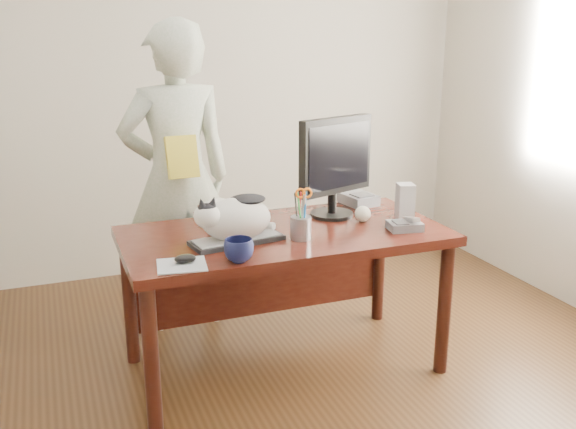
{
  "coord_description": "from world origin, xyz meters",
  "views": [
    {
      "loc": [
        -1.08,
        -2.25,
        1.73
      ],
      "look_at": [
        0.0,
        0.55,
        0.85
      ],
      "focal_mm": 40.0,
      "sensor_mm": 36.0,
      "label": 1
    }
  ],
  "objects_px": {
    "pen_cup": "(301,225)",
    "baseball": "(363,214)",
    "mouse": "(185,259)",
    "speaker": "(405,201)",
    "cat": "(234,217)",
    "book_stack": "(221,211)",
    "keyboard": "(237,240)",
    "monitor": "(335,162)",
    "coffee_mug": "(239,250)",
    "calculator": "(358,199)",
    "person": "(177,179)",
    "desk": "(279,254)",
    "phone": "(405,225)"
  },
  "relations": [
    {
      "from": "pen_cup",
      "to": "baseball",
      "type": "xyz_separation_m",
      "value": [
        0.41,
        0.15,
        -0.03
      ]
    },
    {
      "from": "mouse",
      "to": "speaker",
      "type": "bearing_deg",
      "value": 19.7
    },
    {
      "from": "mouse",
      "to": "baseball",
      "type": "height_order",
      "value": "baseball"
    },
    {
      "from": "cat",
      "to": "mouse",
      "type": "height_order",
      "value": "cat"
    },
    {
      "from": "pen_cup",
      "to": "book_stack",
      "type": "bearing_deg",
      "value": 118.18
    },
    {
      "from": "cat",
      "to": "keyboard",
      "type": "bearing_deg",
      "value": 8.36
    },
    {
      "from": "keyboard",
      "to": "monitor",
      "type": "xyz_separation_m",
      "value": [
        0.61,
        0.23,
        0.29
      ]
    },
    {
      "from": "cat",
      "to": "mouse",
      "type": "xyz_separation_m",
      "value": [
        -0.27,
        -0.18,
        -0.1
      ]
    },
    {
      "from": "coffee_mug",
      "to": "calculator",
      "type": "height_order",
      "value": "coffee_mug"
    },
    {
      "from": "keyboard",
      "to": "person",
      "type": "bearing_deg",
      "value": 88.36
    },
    {
      "from": "desk",
      "to": "speaker",
      "type": "bearing_deg",
      "value": -8.87
    },
    {
      "from": "baseball",
      "to": "calculator",
      "type": "relative_size",
      "value": 0.36
    },
    {
      "from": "keyboard",
      "to": "monitor",
      "type": "distance_m",
      "value": 0.71
    },
    {
      "from": "monitor",
      "to": "coffee_mug",
      "type": "xyz_separation_m",
      "value": [
        -0.68,
        -0.47,
        -0.25
      ]
    },
    {
      "from": "keyboard",
      "to": "book_stack",
      "type": "height_order",
      "value": "book_stack"
    },
    {
      "from": "desk",
      "to": "cat",
      "type": "height_order",
      "value": "cat"
    },
    {
      "from": "mouse",
      "to": "baseball",
      "type": "distance_m",
      "value": 1.04
    },
    {
      "from": "keyboard",
      "to": "mouse",
      "type": "distance_m",
      "value": 0.34
    },
    {
      "from": "monitor",
      "to": "speaker",
      "type": "distance_m",
      "value": 0.42
    },
    {
      "from": "coffee_mug",
      "to": "speaker",
      "type": "xyz_separation_m",
      "value": [
        1.01,
        0.31,
        0.04
      ]
    },
    {
      "from": "keyboard",
      "to": "coffee_mug",
      "type": "relative_size",
      "value": 3.55
    },
    {
      "from": "keyboard",
      "to": "mouse",
      "type": "bearing_deg",
      "value": -156.27
    },
    {
      "from": "cat",
      "to": "book_stack",
      "type": "distance_m",
      "value": 0.45
    },
    {
      "from": "keyboard",
      "to": "monitor",
      "type": "relative_size",
      "value": 0.87
    },
    {
      "from": "pen_cup",
      "to": "mouse",
      "type": "distance_m",
      "value": 0.61
    },
    {
      "from": "keyboard",
      "to": "cat",
      "type": "relative_size",
      "value": 1.07
    },
    {
      "from": "desk",
      "to": "book_stack",
      "type": "relative_size",
      "value": 5.7
    },
    {
      "from": "cat",
      "to": "phone",
      "type": "bearing_deg",
      "value": -16.73
    },
    {
      "from": "mouse",
      "to": "speaker",
      "type": "relative_size",
      "value": 0.54
    },
    {
      "from": "keyboard",
      "to": "speaker",
      "type": "xyz_separation_m",
      "value": [
        0.94,
        0.06,
        0.08
      ]
    },
    {
      "from": "mouse",
      "to": "calculator",
      "type": "relative_size",
      "value": 0.44
    },
    {
      "from": "cat",
      "to": "monitor",
      "type": "bearing_deg",
      "value": 10.66
    },
    {
      "from": "cat",
      "to": "monitor",
      "type": "height_order",
      "value": "monitor"
    },
    {
      "from": "pen_cup",
      "to": "speaker",
      "type": "distance_m",
      "value": 0.65
    },
    {
      "from": "desk",
      "to": "coffee_mug",
      "type": "bearing_deg",
      "value": -129.35
    },
    {
      "from": "cat",
      "to": "pen_cup",
      "type": "distance_m",
      "value": 0.33
    },
    {
      "from": "mouse",
      "to": "calculator",
      "type": "xyz_separation_m",
      "value": [
        1.14,
        0.6,
        0.01
      ]
    },
    {
      "from": "desk",
      "to": "phone",
      "type": "distance_m",
      "value": 0.66
    },
    {
      "from": "mouse",
      "to": "coffee_mug",
      "type": "relative_size",
      "value": 0.78
    },
    {
      "from": "pen_cup",
      "to": "coffee_mug",
      "type": "distance_m",
      "value": 0.41
    },
    {
      "from": "baseball",
      "to": "person",
      "type": "relative_size",
      "value": 0.05
    },
    {
      "from": "calculator",
      "to": "baseball",
      "type": "bearing_deg",
      "value": -122.07
    },
    {
      "from": "coffee_mug",
      "to": "phone",
      "type": "bearing_deg",
      "value": 8.43
    },
    {
      "from": "speaker",
      "to": "monitor",
      "type": "bearing_deg",
      "value": 168.11
    },
    {
      "from": "pen_cup",
      "to": "coffee_mug",
      "type": "xyz_separation_m",
      "value": [
        -0.37,
        -0.19,
        -0.02
      ]
    },
    {
      "from": "mouse",
      "to": "phone",
      "type": "bearing_deg",
      "value": 12.22
    },
    {
      "from": "baseball",
      "to": "phone",
      "type": "bearing_deg",
      "value": -56.63
    },
    {
      "from": "baseball",
      "to": "calculator",
      "type": "distance_m",
      "value": 0.35
    },
    {
      "from": "coffee_mug",
      "to": "phone",
      "type": "relative_size",
      "value": 0.72
    },
    {
      "from": "cat",
      "to": "pen_cup",
      "type": "bearing_deg",
      "value": -19.3
    }
  ]
}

